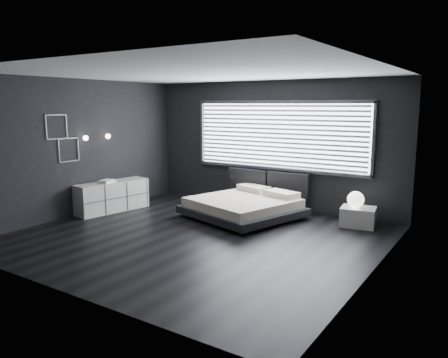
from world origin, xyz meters
The scene contains 12 objects.
room centered at (0.00, 0.00, 1.40)m, with size 6.04×6.00×2.80m.
window centered at (0.20, 2.70, 1.61)m, with size 4.14×0.09×1.52m.
headboard centered at (0.00, 2.64, 0.57)m, with size 1.96×0.16×0.52m.
sconce_near centered at (-2.88, 0.05, 1.60)m, with size 0.18×0.11×0.11m.
sconce_far centered at (-2.88, 0.65, 1.60)m, with size 0.18×0.11×0.11m.
wall_art_upper centered at (-2.98, -0.55, 1.85)m, with size 0.01×0.48×0.48m.
wall_art_lower centered at (-2.98, -0.30, 1.38)m, with size 0.01×0.48×0.48m.
bed centered at (0.01, 1.59, 0.24)m, with size 2.46×2.40×0.52m.
nightstand centered at (2.16, 2.20, 0.18)m, with size 0.62×0.52×0.36m, color silver.
orb_lamp centered at (2.11, 2.15, 0.52)m, with size 0.31×0.31×0.31m, color white.
dresser centered at (-2.65, 0.49, 0.32)m, with size 0.72×1.67×0.65m.
book_stack centered at (-2.64, 0.35, 0.68)m, with size 0.27×0.34×0.07m.
Camera 1 is at (4.42, -5.90, 2.28)m, focal length 35.00 mm.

